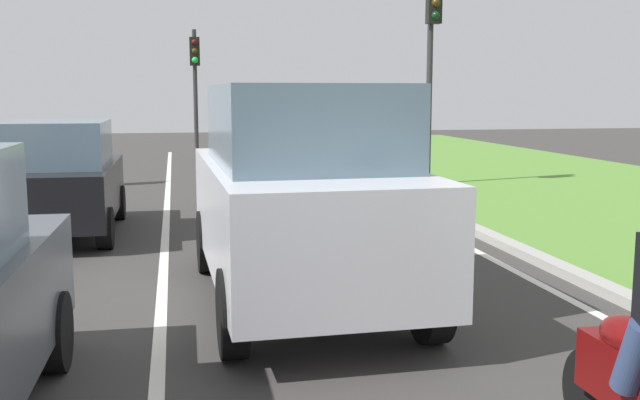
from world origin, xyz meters
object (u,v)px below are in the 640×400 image
object	(u,v)px
car_hatchback_far	(60,179)
traffic_light_near_right	(432,43)
traffic_light_far_median	(195,72)
car_suv_ahead	(300,193)

from	to	relation	value
car_hatchback_far	traffic_light_near_right	bearing A→B (deg)	30.95
traffic_light_near_right	traffic_light_far_median	bearing A→B (deg)	122.83
car_hatchback_far	traffic_light_far_median	world-z (taller)	traffic_light_far_median
car_hatchback_far	traffic_light_far_median	xyz separation A→B (m)	(2.47, 12.58, 1.98)
traffic_light_near_right	traffic_light_far_median	world-z (taller)	traffic_light_near_right
car_hatchback_far	traffic_light_far_median	distance (m)	12.97
traffic_light_far_median	car_suv_ahead	bearing A→B (deg)	-88.12
car_suv_ahead	car_hatchback_far	world-z (taller)	car_suv_ahead
car_suv_ahead	traffic_light_near_right	world-z (taller)	traffic_light_near_right
traffic_light_near_right	traffic_light_far_median	distance (m)	9.55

